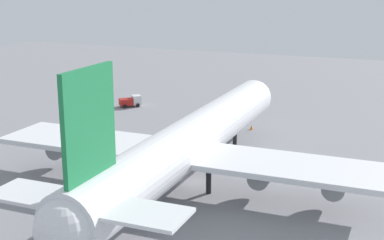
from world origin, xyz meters
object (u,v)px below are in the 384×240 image
(cargo_airplane, at_px, (191,141))
(safety_cone_nose, at_px, (251,127))
(maintenance_van, at_px, (131,101))
(baggage_tug, at_px, (205,125))

(cargo_airplane, distance_m, safety_cone_nose, 29.46)
(maintenance_van, bearing_deg, safety_cone_nose, -105.16)
(baggage_tug, height_order, safety_cone_nose, baggage_tug)
(cargo_airplane, bearing_deg, maintenance_van, 38.60)
(cargo_airplane, distance_m, maintenance_van, 47.43)
(baggage_tug, height_order, maintenance_van, baggage_tug)
(maintenance_van, xyz_separation_m, safety_cone_nose, (-7.94, -29.29, -0.78))
(baggage_tug, relative_size, maintenance_van, 1.02)
(cargo_airplane, height_order, maintenance_van, cargo_airplane)
(baggage_tug, distance_m, maintenance_van, 25.07)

